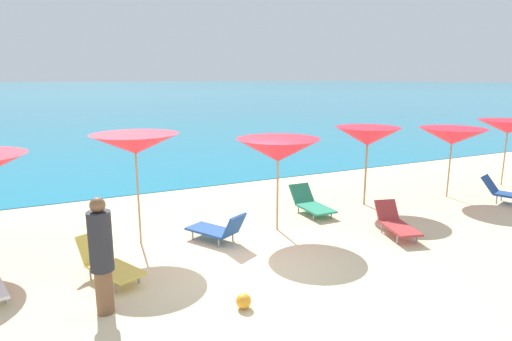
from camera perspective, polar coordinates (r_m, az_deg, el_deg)
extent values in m
cube|color=beige|center=(17.69, -15.00, -0.23)|extent=(50.00, 100.00, 0.30)
cube|color=teal|center=(233.13, -25.79, 10.11)|extent=(650.00, 440.00, 0.02)
cylinder|color=#9E7F59|center=(9.46, -15.36, -2.82)|extent=(0.04, 0.04, 2.29)
cone|color=red|center=(9.25, -15.72, 3.42)|extent=(1.86, 1.86, 0.42)
sphere|color=#9E7F59|center=(9.23, -15.77, 4.24)|extent=(0.07, 0.07, 0.07)
cylinder|color=#9E7F59|center=(10.01, 2.87, -2.30)|extent=(0.05, 0.05, 2.04)
cone|color=red|center=(9.82, 2.93, 2.73)|extent=(2.13, 2.13, 0.53)
sphere|color=#9E7F59|center=(9.80, 2.94, 3.67)|extent=(0.07, 0.07, 0.07)
cylinder|color=#9E7F59|center=(12.40, 14.35, 0.24)|extent=(0.06, 0.06, 2.07)
cone|color=red|center=(12.25, 14.58, 4.40)|extent=(1.81, 1.81, 0.51)
sphere|color=#9E7F59|center=(12.23, 14.62, 5.13)|extent=(0.07, 0.07, 0.07)
cylinder|color=#9E7F59|center=(14.05, 24.27, 0.67)|extent=(0.04, 0.04, 1.96)
cone|color=red|center=(13.92, 24.57, 4.14)|extent=(2.04, 2.04, 0.48)
sphere|color=#9E7F59|center=(13.90, 24.63, 4.75)|extent=(0.07, 0.07, 0.07)
cylinder|color=#9E7F59|center=(16.45, 30.09, 1.82)|extent=(0.04, 0.04, 2.06)
cone|color=red|center=(16.33, 30.43, 5.01)|extent=(1.91, 1.91, 0.43)
sphere|color=#9E7F59|center=(16.32, 30.48, 5.48)|extent=(0.07, 0.07, 0.07)
cube|color=#268C66|center=(11.37, 7.91, -4.97)|extent=(0.65, 1.08, 0.05)
cube|color=#268C66|center=(11.89, 6.05, -3.03)|extent=(0.61, 0.42, 0.48)
cylinder|color=gray|center=(11.00, 7.65, -6.14)|extent=(0.04, 0.04, 0.17)
cylinder|color=gray|center=(11.29, 9.96, -5.74)|extent=(0.04, 0.04, 0.17)
cylinder|color=gray|center=(11.60, 5.63, -5.12)|extent=(0.04, 0.04, 0.17)
cylinder|color=gray|center=(11.88, 7.88, -4.76)|extent=(0.04, 0.04, 0.17)
cube|color=#D8BF4C|center=(8.11, -18.16, -12.37)|extent=(0.96, 1.25, 0.05)
cube|color=#D8BF4C|center=(8.57, -20.83, -9.48)|extent=(0.59, 0.49, 0.50)
cylinder|color=gray|center=(7.78, -18.08, -14.49)|extent=(0.04, 0.04, 0.21)
cylinder|color=gray|center=(8.00, -15.29, -13.53)|extent=(0.04, 0.04, 0.21)
cylinder|color=gray|center=(8.40, -21.10, -12.66)|extent=(0.04, 0.04, 0.21)
cylinder|color=gray|center=(8.61, -18.44, -11.85)|extent=(0.04, 0.04, 0.21)
cylinder|color=gray|center=(8.16, -30.30, -14.48)|extent=(0.04, 0.04, 0.17)
cube|color=#1E478C|center=(14.28, 28.57, -1.59)|extent=(0.65, 0.57, 0.49)
cylinder|color=gray|center=(14.07, 29.27, -3.41)|extent=(0.04, 0.04, 0.23)
cylinder|color=gray|center=(14.53, 29.75, -3.01)|extent=(0.04, 0.04, 0.23)
cube|color=#1E478C|center=(9.63, -5.99, -7.86)|extent=(1.01, 1.21, 0.05)
cube|color=#1E478C|center=(9.15, -2.89, -7.31)|extent=(0.60, 0.50, 0.50)
cylinder|color=gray|center=(10.04, -6.51, -7.79)|extent=(0.04, 0.04, 0.21)
cylinder|color=gray|center=(9.72, -8.39, -8.54)|extent=(0.04, 0.04, 0.21)
cylinder|color=gray|center=(9.59, -3.10, -8.72)|extent=(0.04, 0.04, 0.21)
cylinder|color=gray|center=(9.24, -4.95, -9.56)|extent=(0.04, 0.04, 0.21)
cube|color=#A53333|center=(10.20, 18.56, -7.25)|extent=(0.81, 1.15, 0.05)
cube|color=#A53333|center=(10.69, 16.93, -5.04)|extent=(0.59, 0.46, 0.46)
cylinder|color=gray|center=(9.88, 18.20, -8.68)|extent=(0.04, 0.04, 0.21)
cylinder|color=gray|center=(10.10, 20.54, -8.38)|extent=(0.04, 0.04, 0.21)
cylinder|color=gray|center=(10.48, 16.31, -7.34)|extent=(0.04, 0.04, 0.21)
cylinder|color=gray|center=(10.69, 18.55, -7.10)|extent=(0.04, 0.04, 0.21)
cylinder|color=brown|center=(7.15, -19.44, -14.86)|extent=(0.26, 0.26, 0.70)
cylinder|color=#26262D|center=(6.83, -19.92, -8.80)|extent=(0.35, 0.35, 0.91)
sphere|color=brown|center=(6.66, -20.27, -4.30)|extent=(0.23, 0.23, 0.23)
sphere|color=orange|center=(6.99, -1.66, -16.89)|extent=(0.24, 0.24, 0.24)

